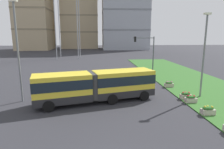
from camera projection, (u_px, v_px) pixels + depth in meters
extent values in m
cube|color=yellow|center=(123.00, 83.00, 19.77)|extent=(6.43, 3.92, 2.55)
cube|color=#262628|center=(123.00, 91.00, 19.95)|extent=(6.46, 3.94, 0.70)
cube|color=#19232D|center=(123.00, 79.00, 19.69)|extent=(6.48, 3.97, 0.90)
cube|color=yellow|center=(62.00, 88.00, 17.84)|extent=(5.66, 3.71, 2.55)
cube|color=#262628|center=(63.00, 97.00, 18.02)|extent=(5.68, 3.74, 0.70)
cube|color=#19232D|center=(62.00, 83.00, 17.76)|extent=(5.71, 3.76, 0.90)
cylinder|color=#383838|center=(95.00, 85.00, 18.82)|extent=(2.40, 2.40, 2.45)
cylinder|color=black|center=(134.00, 89.00, 21.74)|extent=(1.04, 0.52, 1.00)
cylinder|color=black|center=(144.00, 96.00, 19.43)|extent=(1.04, 0.52, 1.00)
cylinder|color=black|center=(105.00, 92.00, 20.66)|extent=(1.04, 0.52, 1.00)
cylinder|color=black|center=(112.00, 99.00, 18.35)|extent=(1.04, 0.52, 1.00)
cylinder|color=black|center=(48.00, 98.00, 18.83)|extent=(1.04, 0.52, 1.00)
cylinder|color=black|center=(49.00, 106.00, 16.51)|extent=(1.04, 0.52, 1.00)
sphere|color=#F9EFC6|center=(145.00, 87.00, 21.75)|extent=(0.24, 0.24, 0.24)
sphere|color=#F9EFC6|center=(153.00, 91.00, 20.08)|extent=(0.24, 0.24, 0.24)
cube|color=#B7AD9E|center=(208.00, 112.00, 15.90)|extent=(1.10, 0.56, 0.44)
ellipsoid|color=#2D6B28|center=(208.00, 108.00, 15.83)|extent=(0.99, 0.50, 0.28)
sphere|color=yellow|center=(205.00, 107.00, 15.79)|extent=(0.20, 0.20, 0.20)
sphere|color=yellow|center=(208.00, 107.00, 15.89)|extent=(0.20, 0.20, 0.20)
sphere|color=yellow|center=(212.00, 107.00, 15.78)|extent=(0.20, 0.20, 0.20)
cube|color=#B7AD9E|center=(191.00, 100.00, 18.78)|extent=(1.10, 0.56, 0.44)
ellipsoid|color=#2D6B28|center=(191.00, 97.00, 18.72)|extent=(0.99, 0.50, 0.28)
sphere|color=red|center=(188.00, 96.00, 18.68)|extent=(0.20, 0.20, 0.20)
sphere|color=red|center=(191.00, 96.00, 18.78)|extent=(0.20, 0.20, 0.20)
sphere|color=red|center=(194.00, 96.00, 18.66)|extent=(0.20, 0.20, 0.20)
cube|color=#B7AD9E|center=(186.00, 97.00, 19.87)|extent=(1.10, 0.56, 0.44)
ellipsoid|color=#2D6B28|center=(186.00, 94.00, 19.80)|extent=(0.99, 0.50, 0.28)
sphere|color=red|center=(183.00, 93.00, 19.76)|extent=(0.20, 0.20, 0.20)
sphere|color=red|center=(186.00, 92.00, 19.86)|extent=(0.20, 0.20, 0.20)
sphere|color=red|center=(189.00, 93.00, 19.75)|extent=(0.20, 0.20, 0.20)
cube|color=#B7AD9E|center=(169.00, 85.00, 24.46)|extent=(1.10, 0.56, 0.44)
ellipsoid|color=#2D6B28|center=(169.00, 83.00, 24.40)|extent=(0.99, 0.50, 0.28)
sphere|color=#D14C99|center=(167.00, 82.00, 24.36)|extent=(0.20, 0.20, 0.20)
sphere|color=#D14C99|center=(169.00, 82.00, 24.46)|extent=(0.20, 0.20, 0.20)
sphere|color=#D14C99|center=(171.00, 82.00, 24.34)|extent=(0.20, 0.20, 0.20)
cylinder|color=#474C51|center=(153.00, 57.00, 29.75)|extent=(0.16, 0.16, 6.35)
cylinder|color=#474C51|center=(144.00, 38.00, 29.04)|extent=(3.19, 0.10, 0.10)
cube|color=black|center=(135.00, 39.00, 28.98)|extent=(0.28, 0.28, 0.80)
sphere|color=red|center=(135.00, 38.00, 28.93)|extent=(0.16, 0.16, 0.16)
sphere|color=yellow|center=(135.00, 39.00, 28.98)|extent=(0.16, 0.16, 0.16)
sphere|color=green|center=(135.00, 41.00, 29.03)|extent=(0.16, 0.16, 0.16)
cylinder|color=slate|center=(18.00, 54.00, 18.40)|extent=(0.18, 0.18, 9.51)
cube|color=white|center=(13.00, 0.00, 17.44)|extent=(0.70, 0.28, 0.20)
cylinder|color=slate|center=(204.00, 58.00, 19.85)|extent=(0.18, 0.18, 8.50)
cube|color=white|center=(208.00, 14.00, 18.99)|extent=(0.70, 0.28, 0.20)
cube|color=#85765B|center=(35.00, 30.00, 91.08)|extent=(14.89, 17.53, 0.70)
cube|color=#85765B|center=(34.00, 10.00, 89.31)|extent=(14.89, 17.53, 0.70)
cube|color=tan|center=(80.00, 10.00, 102.12)|extent=(18.31, 19.49, 40.27)
cube|color=#85765B|center=(81.00, 32.00, 104.43)|extent=(18.51, 19.69, 0.70)
cube|color=#85765B|center=(80.00, 17.00, 102.84)|extent=(18.51, 19.69, 0.70)
cube|color=#85765B|center=(80.00, 1.00, 101.26)|extent=(18.51, 19.69, 0.70)
cube|color=#9EA3AD|center=(125.00, 3.00, 93.08)|extent=(21.40, 19.20, 44.23)
cube|color=gray|center=(124.00, 30.00, 95.62)|extent=(21.60, 19.40, 0.70)
cube|color=gray|center=(125.00, 12.00, 93.88)|extent=(21.60, 19.40, 0.70)
cylinder|color=gray|center=(79.00, 5.00, 57.35)|extent=(0.24, 0.24, 31.26)
cylinder|color=gray|center=(58.00, 4.00, 56.89)|extent=(0.24, 0.24, 31.26)
cylinder|color=gray|center=(76.00, 1.00, 51.48)|extent=(0.24, 0.24, 31.26)
cylinder|color=gray|center=(54.00, 1.00, 51.02)|extent=(0.24, 0.24, 31.26)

